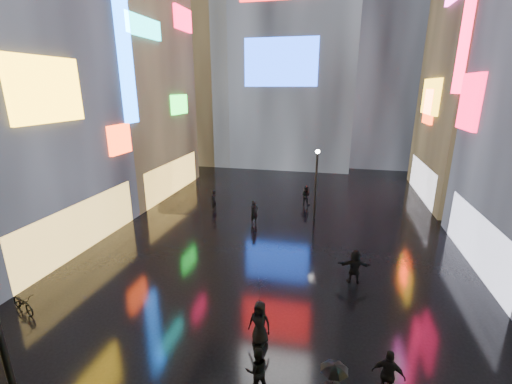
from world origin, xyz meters
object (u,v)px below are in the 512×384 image
(lamp_near, at_px, (9,370))
(bicycle, at_px, (23,303))
(lamp_far, at_px, (316,180))
(pedestrian_3, at_px, (388,374))

(lamp_near, bearing_deg, bicycle, 137.19)
(lamp_far, height_order, bicycle, lamp_far)
(pedestrian_3, height_order, bicycle, pedestrian_3)
(lamp_far, xyz_separation_m, bicycle, (-11.61, -14.17, -2.51))
(lamp_far, bearing_deg, lamp_near, -107.50)
(lamp_far, bearing_deg, bicycle, -129.35)
(lamp_near, height_order, bicycle, lamp_near)
(lamp_near, xyz_separation_m, pedestrian_3, (9.31, 4.16, -2.09))
(lamp_near, bearing_deg, pedestrian_3, 24.09)
(lamp_near, distance_m, bicycle, 7.95)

